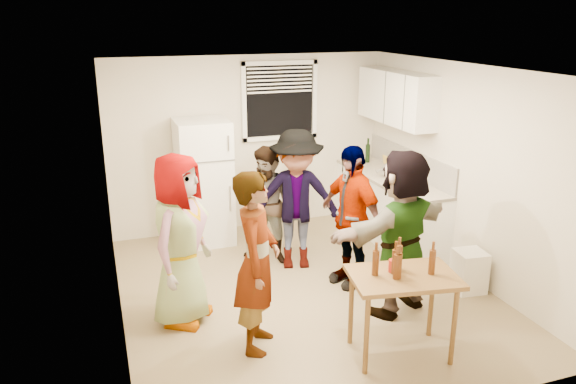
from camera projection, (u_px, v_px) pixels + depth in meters
name	position (u px, v px, depth m)	size (l,w,h in m)	color
room	(304.00, 291.00, 6.42)	(4.00, 4.50, 2.50)	beige
window	(280.00, 101.00, 7.99)	(1.12, 0.10, 1.06)	white
refrigerator	(204.00, 182.00, 7.62)	(0.70, 0.70, 1.70)	white
counter_lower	(389.00, 208.00, 7.86)	(0.60, 2.20, 0.86)	white
countertop	(390.00, 178.00, 7.72)	(0.64, 2.22, 0.04)	beige
backsplash	(410.00, 162.00, 7.75)	(0.03, 2.20, 0.36)	beige
upper_cabinets	(396.00, 97.00, 7.62)	(0.34, 1.60, 0.70)	white
kettle	(388.00, 177.00, 7.67)	(0.26, 0.22, 0.22)	silver
paper_towel	(390.00, 177.00, 7.68)	(0.11, 0.11, 0.24)	white
wine_bottle	(367.00, 162.00, 8.45)	(0.07, 0.07, 0.27)	black
beer_bottle_counter	(409.00, 190.00, 7.09)	(0.07, 0.07, 0.25)	#47230C
blue_cup	(419.00, 194.00, 6.94)	(0.09, 0.09, 0.12)	#160EDA
picture_frame	(387.00, 161.00, 8.23)	(0.02, 0.17, 0.15)	gold
trash_bin	(469.00, 270.00, 6.37)	(0.32, 0.32, 0.48)	silver
serving_table	(398.00, 353.00, 5.25)	(0.95, 0.64, 0.80)	brown
beer_bottle_table	(394.00, 274.00, 5.03)	(0.06, 0.06, 0.23)	#47230C
red_cup	(393.00, 272.00, 5.07)	(0.09, 0.09, 0.11)	maroon
guest_grey	(185.00, 319.00, 5.83)	(0.87, 1.77, 0.56)	gray
guest_stripe	(258.00, 345.00, 5.38)	(0.63, 1.73, 0.41)	#141933
guest_back_left	(270.00, 260.00, 7.23)	(0.73, 1.49, 0.57)	#523426
guest_back_right	(296.00, 265.00, 7.08)	(1.12, 1.74, 0.65)	#434348
guest_black	(348.00, 282.00, 6.64)	(0.97, 1.66, 0.40)	black
guest_orange	(396.00, 309.00, 6.04)	(1.63, 1.76, 0.52)	#D08750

